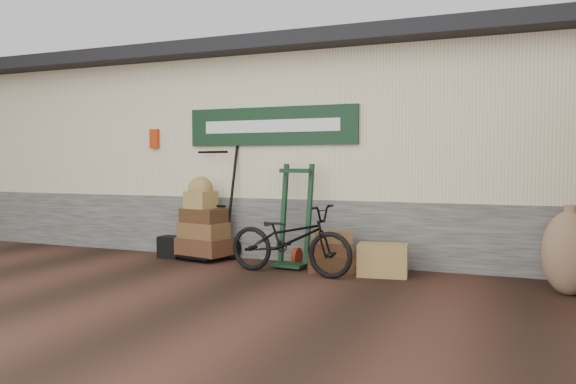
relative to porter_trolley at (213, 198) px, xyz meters
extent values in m
plane|color=black|center=(1.17, -0.82, -0.90)|extent=(80.00, 80.00, 0.00)
cube|color=#4C4C47|center=(1.17, 1.93, -0.45)|extent=(14.00, 3.54, 0.90)
cube|color=beige|center=(1.17, 1.93, 1.05)|extent=(14.00, 3.50, 2.10)
cube|color=black|center=(1.17, 1.78, 2.20)|extent=(14.40, 4.10, 0.20)
cube|color=black|center=(0.87, 0.15, 1.05)|extent=(2.60, 0.06, 0.55)
cube|color=white|center=(0.87, 0.12, 1.05)|extent=(2.10, 0.01, 0.18)
cube|color=#B4320C|center=(-1.13, 0.15, 0.90)|extent=(0.14, 0.10, 0.30)
cube|color=brown|center=(2.63, -0.34, -0.70)|extent=(0.66, 0.48, 0.40)
cube|color=black|center=(-0.61, -0.20, -0.74)|extent=(0.33, 0.29, 0.32)
imported|color=black|center=(1.51, -0.69, -0.40)|extent=(0.77, 1.77, 1.00)
ellipsoid|color=brown|center=(4.71, -0.62, -0.45)|extent=(0.61, 0.52, 0.91)
camera|label=1|loc=(4.14, -7.29, 0.52)|focal=35.00mm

